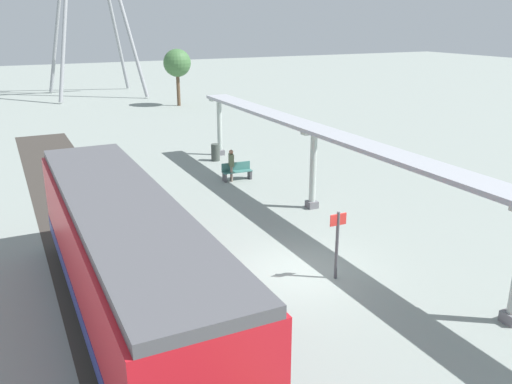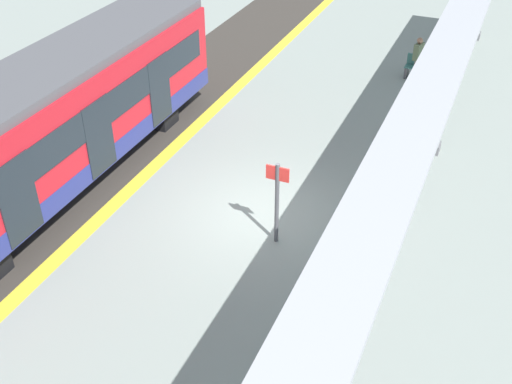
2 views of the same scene
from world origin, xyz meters
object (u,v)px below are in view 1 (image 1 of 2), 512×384
Objects in this scene: bench_mid_platform at (237,171)px; train_near_carriage at (126,261)px; canopy_pillar_third at (313,170)px; passenger_by_the_benches at (231,162)px; trash_bin at (215,152)px; platform_info_sign at (337,239)px; canopy_pillar_fourth at (220,127)px.

train_near_carriage is at bearing -126.19° from bench_mid_platform.
canopy_pillar_third is 2.18× the size of bench_mid_platform.
canopy_pillar_third reaches higher than passenger_by_the_benches.
bench_mid_platform is (-1.18, 5.19, -1.25)m from canopy_pillar_third.
platform_info_sign reaches higher than trash_bin.
bench_mid_platform is 0.95× the size of passenger_by_the_benches.
train_near_carriage is at bearing -125.31° from passenger_by_the_benches.
platform_info_sign is at bearing -98.14° from bench_mid_platform.
canopy_pillar_third is 2.08× the size of passenger_by_the_benches.
canopy_pillar_fourth is 2.18× the size of bench_mid_platform.
passenger_by_the_benches is at bearing 106.75° from canopy_pillar_third.
canopy_pillar_fourth is 3.46× the size of trash_bin.
bench_mid_platform is 0.69× the size of platform_info_sign.
platform_info_sign is at bearing -115.32° from canopy_pillar_third.
platform_info_sign reaches higher than bench_mid_platform.
canopy_pillar_fourth is (0.00, 10.23, 0.00)m from canopy_pillar_third.
train_near_carriage is 5.61× the size of platform_info_sign.
canopy_pillar_fourth is 5.33m from bench_mid_platform.
canopy_pillar_third is at bearing -85.36° from trash_bin.
train_near_carriage reaches higher than bench_mid_platform.
passenger_by_the_benches is (-1.52, -5.18, -0.69)m from canopy_pillar_fourth.
passenger_by_the_benches is at bearing 83.55° from platform_info_sign.
canopy_pillar_fourth is at bearing 76.88° from bench_mid_platform.
canopy_pillar_third is 3.46× the size of trash_bin.
canopy_pillar_fourth reaches higher than passenger_by_the_benches.
train_near_carriage is 10.66m from canopy_pillar_third.
train_near_carriage reaches higher than canopy_pillar_third.
train_near_carriage is 6.34m from platform_info_sign.
passenger_by_the_benches is (-1.52, 5.06, -0.69)m from canopy_pillar_third.
trash_bin reaches higher than bench_mid_platform.
trash_bin is (8.33, 14.70, -1.35)m from train_near_carriage.
passenger_by_the_benches is (1.23, 10.87, -0.33)m from platform_info_sign.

